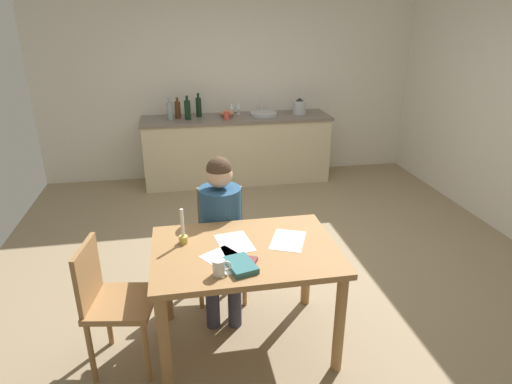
# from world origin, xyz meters

# --- Properties ---
(ground_plane) EXTENTS (5.20, 5.20, 0.04)m
(ground_plane) POSITION_xyz_m (0.00, 0.00, -0.02)
(ground_plane) COLOR #937F60
(wall_back) EXTENTS (5.20, 0.12, 2.60)m
(wall_back) POSITION_xyz_m (0.00, 2.60, 1.30)
(wall_back) COLOR silver
(wall_back) RESTS_ON ground
(kitchen_counter) EXTENTS (2.51, 0.64, 0.90)m
(kitchen_counter) POSITION_xyz_m (0.00, 2.24, 0.45)
(kitchen_counter) COLOR beige
(kitchen_counter) RESTS_ON ground
(dining_table) EXTENTS (1.20, 0.84, 0.75)m
(dining_table) POSITION_xyz_m (-0.40, -1.02, 0.63)
(dining_table) COLOR #9E7042
(dining_table) RESTS_ON ground
(chair_at_table) EXTENTS (0.43, 0.43, 0.88)m
(chair_at_table) POSITION_xyz_m (-0.50, -0.36, 0.49)
(chair_at_table) COLOR #9E7042
(chair_at_table) RESTS_ON ground
(person_seated) EXTENTS (0.35, 0.61, 1.19)m
(person_seated) POSITION_xyz_m (-0.51, -0.51, 0.68)
(person_seated) COLOR navy
(person_seated) RESTS_ON ground
(chair_side_empty) EXTENTS (0.46, 0.46, 0.88)m
(chair_side_empty) POSITION_xyz_m (-1.26, -1.06, 0.49)
(chair_side_empty) COLOR #9E7042
(chair_side_empty) RESTS_ON ground
(coffee_mug) EXTENTS (0.11, 0.07, 0.10)m
(coffee_mug) POSITION_xyz_m (-0.60, -1.29, 0.80)
(coffee_mug) COLOR white
(coffee_mug) RESTS_ON dining_table
(candlestick) EXTENTS (0.06, 0.06, 0.25)m
(candlestick) POSITION_xyz_m (-0.79, -0.87, 0.82)
(candlestick) COLOR gold
(candlestick) RESTS_ON dining_table
(book_magazine) EXTENTS (0.20, 0.25, 0.03)m
(book_magazine) POSITION_xyz_m (-0.46, -1.24, 0.77)
(book_magazine) COLOR #31696D
(book_magazine) RESTS_ON dining_table
(book_cookery) EXTENTS (0.20, 0.22, 0.02)m
(book_cookery) POSITION_xyz_m (-0.45, -1.22, 0.76)
(book_cookery) COLOR brown
(book_cookery) RESTS_ON dining_table
(paper_letter) EXTENTS (0.34, 0.36, 0.00)m
(paper_letter) POSITION_xyz_m (-0.54, -1.14, 0.75)
(paper_letter) COLOR white
(paper_letter) RESTS_ON dining_table
(paper_bill) EXTENTS (0.25, 0.32, 0.00)m
(paper_bill) POSITION_xyz_m (-0.46, -0.93, 0.75)
(paper_bill) COLOR white
(paper_bill) RESTS_ON dining_table
(paper_envelope) EXTENTS (0.31, 0.35, 0.00)m
(paper_envelope) POSITION_xyz_m (-0.10, -0.96, 0.75)
(paper_envelope) COLOR white
(paper_envelope) RESTS_ON dining_table
(sink_unit) EXTENTS (0.36, 0.36, 0.24)m
(sink_unit) POSITION_xyz_m (0.37, 2.24, 0.92)
(sink_unit) COLOR #B2B7BC
(sink_unit) RESTS_ON kitchen_counter
(bottle_oil) EXTENTS (0.08, 0.08, 0.28)m
(bottle_oil) POSITION_xyz_m (-0.86, 2.19, 1.02)
(bottle_oil) COLOR #8C999E
(bottle_oil) RESTS_ON kitchen_counter
(bottle_vinegar) EXTENTS (0.07, 0.07, 0.27)m
(bottle_vinegar) POSITION_xyz_m (-0.77, 2.27, 1.01)
(bottle_vinegar) COLOR #593319
(bottle_vinegar) RESTS_ON kitchen_counter
(bottle_wine_red) EXTENTS (0.08, 0.08, 0.31)m
(bottle_wine_red) POSITION_xyz_m (-0.64, 2.17, 1.03)
(bottle_wine_red) COLOR black
(bottle_wine_red) RESTS_ON kitchen_counter
(bottle_sauce) EXTENTS (0.07, 0.07, 0.31)m
(bottle_sauce) POSITION_xyz_m (-0.49, 2.32, 1.03)
(bottle_sauce) COLOR black
(bottle_sauce) RESTS_ON kitchen_counter
(mixing_bowl) EXTENTS (0.19, 0.19, 0.09)m
(mixing_bowl) POSITION_xyz_m (-0.12, 2.29, 0.94)
(mixing_bowl) COLOR tan
(mixing_bowl) RESTS_ON kitchen_counter
(stovetop_kettle) EXTENTS (0.18, 0.18, 0.22)m
(stovetop_kettle) POSITION_xyz_m (0.86, 2.24, 1.00)
(stovetop_kettle) COLOR #B7BABF
(stovetop_kettle) RESTS_ON kitchen_counter
(wine_glass_near_sink) EXTENTS (0.07, 0.07, 0.15)m
(wine_glass_near_sink) POSITION_xyz_m (0.05, 2.39, 1.01)
(wine_glass_near_sink) COLOR silver
(wine_glass_near_sink) RESTS_ON kitchen_counter
(wine_glass_by_kettle) EXTENTS (0.07, 0.07, 0.15)m
(wine_glass_by_kettle) POSITION_xyz_m (-0.04, 2.39, 1.01)
(wine_glass_by_kettle) COLOR silver
(wine_glass_by_kettle) RESTS_ON kitchen_counter
(teacup_on_counter) EXTENTS (0.11, 0.07, 0.10)m
(teacup_on_counter) POSITION_xyz_m (-0.15, 2.09, 0.95)
(teacup_on_counter) COLOR #D84C3F
(teacup_on_counter) RESTS_ON kitchen_counter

